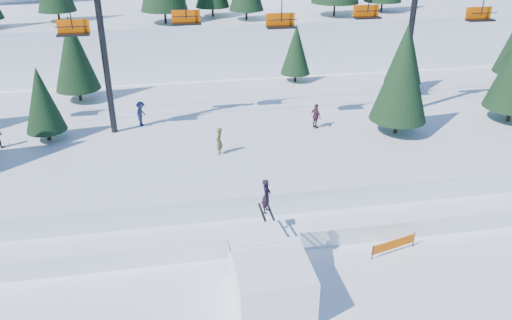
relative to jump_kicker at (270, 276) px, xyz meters
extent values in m
plane|color=white|center=(0.95, -1.63, -1.27)|extent=(160.00, 160.00, 0.00)
cube|color=white|center=(0.95, 16.37, -0.02)|extent=(70.00, 22.00, 2.50)
cube|color=white|center=(0.95, 6.37, -0.72)|extent=(70.00, 6.00, 1.10)
cube|color=white|center=(0.95, 66.37, 1.73)|extent=(110.00, 60.00, 6.00)
cylinder|color=black|center=(-3.71, 38.99, 5.42)|extent=(0.26, 0.26, 1.39)
cylinder|color=black|center=(5.47, 39.59, 5.26)|extent=(0.26, 0.26, 1.06)
cylinder|color=black|center=(16.15, 40.22, 5.49)|extent=(0.26, 0.26, 1.52)
cylinder|color=black|center=(-15.48, 42.30, 5.28)|extent=(0.26, 0.26, 1.12)
cylinder|color=black|center=(22.93, 42.04, 5.34)|extent=(0.26, 0.26, 1.24)
cylinder|color=black|center=(1.89, 42.44, 5.27)|extent=(0.26, 0.26, 1.08)
cube|color=white|center=(0.00, -0.13, -0.12)|extent=(3.43, 4.23, 2.32)
cube|color=white|center=(0.00, 1.69, 1.09)|extent=(3.43, 1.48, 0.82)
imported|color=black|center=(0.10, 1.47, 3.45)|extent=(0.62, 0.73, 1.69)
cube|color=black|center=(-0.10, 1.47, 2.59)|extent=(0.11, 1.65, 0.03)
cube|color=black|center=(0.30, 1.47, 2.59)|extent=(0.11, 1.65, 0.03)
cylinder|color=black|center=(-8.05, 16.37, 6.23)|extent=(0.44, 0.44, 10.00)
cylinder|color=black|center=(13.95, 16.37, 6.23)|extent=(0.44, 0.44, 10.00)
cylinder|color=black|center=(-9.63, 15.17, 9.93)|extent=(0.08, 0.08, 2.20)
cube|color=black|center=(-9.63, 15.17, 8.48)|extent=(2.00, 0.75, 0.12)
cube|color=#E65801|center=(-9.63, 15.55, 8.93)|extent=(2.00, 0.10, 0.85)
cylinder|color=black|center=(-9.63, 14.82, 9.03)|extent=(2.00, 0.06, 0.06)
cylinder|color=black|center=(-2.38, 17.57, 9.93)|extent=(0.08, 0.08, 2.20)
cube|color=black|center=(-2.38, 17.57, 8.48)|extent=(2.00, 0.75, 0.12)
cube|color=#E65801|center=(-2.38, 17.95, 8.93)|extent=(2.00, 0.10, 0.85)
cylinder|color=black|center=(-2.38, 17.22, 9.03)|extent=(2.00, 0.06, 0.06)
cylinder|color=black|center=(3.85, 15.17, 9.93)|extent=(0.08, 0.08, 2.20)
cube|color=black|center=(3.85, 15.17, 8.48)|extent=(2.00, 0.75, 0.12)
cube|color=#E65801|center=(3.85, 15.55, 8.93)|extent=(2.00, 0.10, 0.85)
cylinder|color=black|center=(3.85, 14.82, 9.03)|extent=(2.00, 0.06, 0.06)
cube|color=black|center=(10.95, 17.57, 8.48)|extent=(2.00, 0.75, 0.12)
cube|color=#E65801|center=(10.95, 17.95, 8.93)|extent=(2.00, 0.10, 0.85)
cylinder|color=black|center=(10.95, 17.22, 9.03)|extent=(2.00, 0.06, 0.06)
cube|color=black|center=(18.64, 15.17, 8.48)|extent=(2.00, 0.75, 0.12)
cube|color=#E65801|center=(18.64, 15.55, 8.93)|extent=(2.00, 0.10, 0.85)
cylinder|color=black|center=(18.64, 14.82, 9.03)|extent=(2.00, 0.06, 0.06)
cylinder|color=black|center=(21.22, 13.23, 1.78)|extent=(0.26, 0.26, 1.11)
cylinder|color=black|center=(16.51, 21.68, 1.66)|extent=(0.26, 0.26, 0.86)
cone|color=black|center=(16.51, 21.68, 4.75)|extent=(3.21, 3.21, 5.31)
cylinder|color=black|center=(-11.39, 24.13, 1.72)|extent=(0.26, 0.26, 0.99)
cone|color=black|center=(-11.39, 24.13, 5.24)|extent=(3.66, 3.66, 6.06)
cylinder|color=black|center=(7.90, 26.30, 1.60)|extent=(0.26, 0.26, 0.74)
cone|color=black|center=(7.90, 26.30, 4.26)|extent=(2.76, 2.76, 4.57)
cylinder|color=black|center=(-12.42, 15.69, 1.59)|extent=(0.26, 0.26, 0.72)
cone|color=black|center=(-12.42, 15.69, 4.18)|extent=(2.69, 2.69, 4.45)
cylinder|color=black|center=(11.79, 12.54, 1.76)|extent=(0.26, 0.26, 1.07)
cone|color=black|center=(11.79, 12.54, 5.56)|extent=(3.96, 3.96, 6.54)
imported|color=#461F31|center=(6.41, 14.48, 2.15)|extent=(0.78, 1.17, 1.85)
imported|color=brown|center=(-1.04, 11.23, 2.13)|extent=(0.61, 0.76, 1.82)
imported|color=#1A312C|center=(16.10, 20.35, 2.02)|extent=(0.93, 0.87, 1.60)
imported|color=#242A4F|center=(-6.11, 17.25, 2.16)|extent=(1.06, 1.37, 1.86)
cylinder|color=black|center=(5.93, 1.90, -0.82)|extent=(0.06, 0.06, 0.90)
cylinder|color=black|center=(8.64, 2.63, -0.82)|extent=(0.06, 0.06, 0.90)
cube|color=#E65801|center=(7.28, 2.27, -0.72)|extent=(2.71, 0.77, 0.55)
cylinder|color=black|center=(10.62, 4.59, -0.82)|extent=(0.06, 0.06, 0.90)
cylinder|color=black|center=(13.33, 5.31, -0.82)|extent=(0.06, 0.06, 0.90)
cube|color=#E65801|center=(11.97, 4.95, -0.72)|extent=(2.72, 0.76, 0.55)
camera|label=1|loc=(-3.99, -18.22, 14.96)|focal=35.00mm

